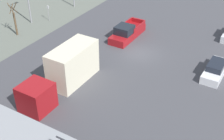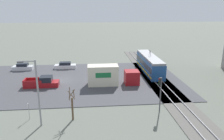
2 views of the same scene
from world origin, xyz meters
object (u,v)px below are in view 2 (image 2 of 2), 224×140
object	(u,v)px
sedan_car_1	(65,66)
no_parking_sign	(29,110)
street_lamp_near_crossing	(36,89)
street_tree	(72,106)
pickup_truck	(42,83)
traffic_light_pole	(160,90)
light_rail_tram	(149,64)
box_truck	(110,76)
sedan_car_0	(23,67)

from	to	relation	value
sedan_car_1	no_parking_sign	xyz separation A→B (m)	(23.15, -1.90, 0.67)
sedan_car_1	street_lamp_near_crossing	bearing A→B (deg)	179.22
sedan_car_1	street_tree	xyz separation A→B (m)	(23.76, 3.49, 1.23)
pickup_truck	traffic_light_pole	bearing A→B (deg)	57.08
pickup_truck	street_tree	distance (m)	13.79
traffic_light_pole	street_lamp_near_crossing	distance (m)	15.25
light_rail_tram	street_lamp_near_crossing	size ratio (longest dim) A/B	1.72
box_truck	street_tree	bearing A→B (deg)	-25.01
sedan_car_0	traffic_light_pole	distance (m)	32.77
light_rail_tram	street_lamp_near_crossing	world-z (taller)	street_lamp_near_crossing
sedan_car_0	no_parking_sign	distance (m)	23.83
light_rail_tram	box_truck	size ratio (longest dim) A/B	1.51
light_rail_tram	traffic_light_pole	distance (m)	18.87
sedan_car_0	pickup_truck	bearing A→B (deg)	-149.59
street_lamp_near_crossing	no_parking_sign	world-z (taller)	street_lamp_near_crossing
street_tree	no_parking_sign	bearing A→B (deg)	-96.36
pickup_truck	street_lamp_near_crossing	size ratio (longest dim) A/B	0.74
box_truck	street_lamp_near_crossing	distance (m)	16.46
light_rail_tram	sedan_car_1	world-z (taller)	light_rail_tram
box_truck	traffic_light_pole	bearing A→B (deg)	26.55
box_truck	sedan_car_1	distance (m)	14.84
light_rail_tram	street_lamp_near_crossing	distance (m)	27.80
box_truck	traffic_light_pole	world-z (taller)	traffic_light_pole
street_lamp_near_crossing	no_parking_sign	xyz separation A→B (m)	(-1.62, -1.56, -3.27)
light_rail_tram	traffic_light_pole	size ratio (longest dim) A/B	2.84
traffic_light_pole	no_parking_sign	size ratio (longest dim) A/B	2.22
box_truck	sedan_car_0	bearing A→B (deg)	-121.36
sedan_car_0	street_tree	xyz separation A→B (m)	(23.29, 12.67, 1.21)
street_tree	no_parking_sign	xyz separation A→B (m)	(-0.60, -5.39, -0.57)
box_truck	pickup_truck	size ratio (longest dim) A/B	1.55
pickup_truck	sedan_car_1	size ratio (longest dim) A/B	1.24
no_parking_sign	street_tree	bearing A→B (deg)	83.64
traffic_light_pole	street_tree	xyz separation A→B (m)	(0.99, -11.22, -1.25)
sedan_car_1	street_lamp_near_crossing	xyz separation A→B (m)	(24.77, -0.34, 3.93)
light_rail_tram	traffic_light_pole	bearing A→B (deg)	-10.84
traffic_light_pole	street_lamp_near_crossing	world-z (taller)	street_lamp_near_crossing
light_rail_tram	box_truck	distance (m)	11.70
traffic_light_pole	no_parking_sign	distance (m)	16.71
sedan_car_1	light_rail_tram	bearing A→B (deg)	-103.22
light_rail_tram	no_parking_sign	distance (m)	27.60
light_rail_tram	no_parking_sign	xyz separation A→B (m)	(18.87, -20.14, -0.42)
street_tree	street_lamp_near_crossing	bearing A→B (deg)	-75.12
no_parking_sign	sedan_car_1	bearing A→B (deg)	175.31
street_tree	street_lamp_near_crossing	size ratio (longest dim) A/B	0.52
light_rail_tram	sedan_car_0	world-z (taller)	light_rail_tram
sedan_car_0	traffic_light_pole	xyz separation A→B (m)	(22.30, 23.89, 2.46)
pickup_truck	no_parking_sign	size ratio (longest dim) A/B	2.70
pickup_truck	no_parking_sign	distance (m)	11.70
street_tree	traffic_light_pole	bearing A→B (deg)	95.02
pickup_truck	street_lamp_near_crossing	bearing A→B (deg)	10.13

